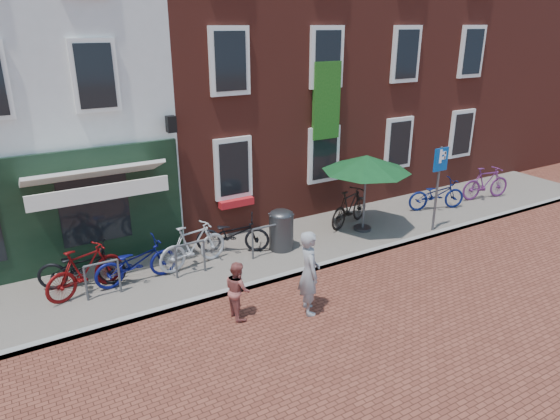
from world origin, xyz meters
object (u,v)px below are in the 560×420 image
bicycle_2 (136,262)px  bicycle_6 (436,194)px  parking_sign (439,174)px  bicycle_5 (350,207)px  boy (238,290)px  bicycle_0 (81,267)px  bicycle_4 (233,234)px  litter_bin (281,227)px  bicycle_7 (486,183)px  parasol (367,160)px  bicycle_1 (85,270)px  bicycle_3 (193,246)px  woman (309,272)px

bicycle_2 → bicycle_6: (9.56, -0.05, 0.00)m
parking_sign → bicycle_5: size_ratio=1.34×
boy → bicycle_0: 3.74m
bicycle_0 → bicycle_4: same height
bicycle_5 → bicycle_6: size_ratio=0.97×
litter_bin → bicycle_5: size_ratio=0.64×
bicycle_0 → bicycle_7: 12.91m
bicycle_2 → bicycle_4: 2.62m
parasol → litter_bin: bearing=178.7°
parking_sign → bicycle_2: (-8.18, 1.27, -1.18)m
bicycle_5 → bicycle_2: bearing=73.0°
parking_sign → bicycle_0: 9.52m
bicycle_2 → parking_sign: bearing=-101.1°
boy → bicycle_5: boy is taller
bicycle_1 → bicycle_3: bearing=-109.1°
boy → bicycle_2: boy is taller
woman → bicycle_6: woman is taller
woman → bicycle_3: bearing=42.5°
bicycle_5 → bicycle_6: bearing=-115.6°
bicycle_4 → litter_bin: bearing=-84.9°
litter_bin → bicycle_4: bearing=157.4°
bicycle_6 → bicycle_7: 2.22m
bicycle_4 → parasol: bearing=-70.4°
boy → bicycle_7: 10.59m
bicycle_3 → bicycle_4: (1.19, 0.27, -0.05)m
bicycle_1 → bicycle_6: bearing=-110.3°
parking_sign → bicycle_7: size_ratio=1.34×
litter_bin → parasol: size_ratio=0.47×
litter_bin → bicycle_3: bearing=174.7°
parking_sign → parasol: parking_sign is taller
bicycle_6 → bicycle_7: size_ratio=1.03×
parasol → parking_sign: bearing=-31.6°
bicycle_7 → bicycle_0: bearing=99.0°
litter_bin → bicycle_6: (5.80, 0.09, -0.11)m
bicycle_2 → bicycle_4: (2.60, 0.34, 0.00)m
bicycle_3 → bicycle_4: bearing=-87.3°
parking_sign → woman: parking_sign is taller
bicycle_2 → bicycle_7: bicycle_7 is taller
parking_sign → bicycle_2: bearing=171.2°
woman → bicycle_3: size_ratio=0.99×
boy → bicycle_1: boy is taller
litter_bin → bicycle_2: 3.77m
bicycle_6 → parking_sign: bearing=149.0°
bicycle_3 → bicycle_7: (10.38, -0.22, 0.00)m
parasol → bicycle_7: 5.53m
bicycle_0 → bicycle_6: 10.69m
bicycle_6 → bicycle_7: bearing=-75.0°
bicycle_2 → bicycle_7: (11.78, -0.15, 0.05)m
parking_sign → bicycle_7: parking_sign is taller
parasol → bicycle_2: size_ratio=1.31×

